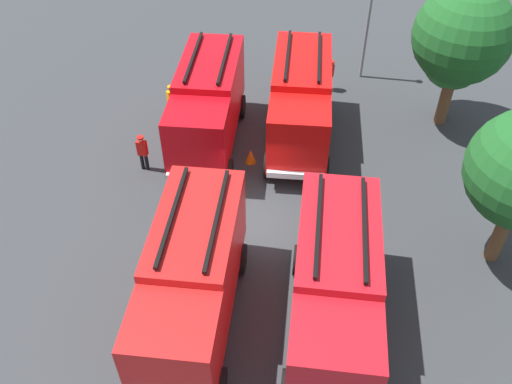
# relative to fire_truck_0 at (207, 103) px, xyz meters

# --- Properties ---
(ground_plane) EXTENTS (47.80, 47.80, 0.00)m
(ground_plane) POSITION_rel_fire_truck_0_xyz_m (4.98, 2.08, -2.15)
(ground_plane) COLOR #2D3033
(fire_truck_0) EXTENTS (7.42, 3.37, 3.88)m
(fire_truck_0) POSITION_rel_fire_truck_0_xyz_m (0.00, 0.00, 0.00)
(fire_truck_0) COLOR red
(fire_truck_0) RESTS_ON ground
(fire_truck_1) EXTENTS (7.44, 3.47, 3.88)m
(fire_truck_1) POSITION_rel_fire_truck_0_xyz_m (9.67, 0.03, 0.00)
(fire_truck_1) COLOR red
(fire_truck_1) RESTS_ON ground
(fire_truck_2) EXTENTS (7.42, 3.38, 3.88)m
(fire_truck_2) POSITION_rel_fire_truck_0_xyz_m (-0.11, 4.11, 0.00)
(fire_truck_2) COLOR red
(fire_truck_2) RESTS_ON ground
(fire_truck_3) EXTENTS (7.47, 3.54, 3.88)m
(fire_truck_3) POSITION_rel_fire_truck_0_xyz_m (10.08, 4.44, 0.00)
(fire_truck_3) COLOR red
(fire_truck_3) RESTS_ON ground
(firefighter_0) EXTENTS (0.45, 0.48, 1.74)m
(firefighter_0) POSITION_rel_fire_truck_0_xyz_m (-2.05, -1.90, -1.18)
(firefighter_0) COLOR black
(firefighter_0) RESTS_ON ground
(firefighter_1) EXTENTS (0.33, 0.46, 1.76)m
(firefighter_1) POSITION_rel_fire_truck_0_xyz_m (1.90, -2.75, -1.16)
(firefighter_1) COLOR black
(firefighter_1) RESTS_ON ground
(firefighter_2) EXTENTS (0.48, 0.39, 1.67)m
(firefighter_2) POSITION_rel_fire_truck_0_xyz_m (-4.42, 6.04, -1.22)
(firefighter_2) COLOR black
(firefighter_2) RESTS_ON ground
(tree_0) EXTENTS (2.90, 2.90, 4.49)m
(tree_0) POSITION_rel_fire_truck_0_xyz_m (-2.21, 11.33, 0.87)
(tree_0) COLOR brown
(tree_0) RESTS_ON ground
(tree_1) EXTENTS (4.35, 4.35, 6.74)m
(tree_1) POSITION_rel_fire_truck_0_xyz_m (-1.47, 11.10, 2.38)
(tree_1) COLOR brown
(tree_1) RESTS_ON ground
(traffic_cone_0) EXTENTS (0.46, 0.46, 0.66)m
(traffic_cone_0) POSITION_rel_fire_truck_0_xyz_m (4.36, 0.31, -1.82)
(traffic_cone_0) COLOR #F2600C
(traffic_cone_0) RESTS_ON ground
(traffic_cone_1) EXTENTS (0.52, 0.52, 0.75)m
(traffic_cone_1) POSITION_rel_fire_truck_0_xyz_m (8.65, -1.94, -1.78)
(traffic_cone_1) COLOR #F2600C
(traffic_cone_1) RESTS_ON ground
(traffic_cone_2) EXTENTS (0.48, 0.48, 0.68)m
(traffic_cone_2) POSITION_rel_fire_truck_0_xyz_m (1.49, 1.88, -1.81)
(traffic_cone_2) COLOR #F2600C
(traffic_cone_2) RESTS_ON ground
(lamppost) EXTENTS (0.36, 0.36, 6.82)m
(lamppost) POSITION_rel_fire_truck_0_xyz_m (-5.73, 7.88, 1.83)
(lamppost) COLOR slate
(lamppost) RESTS_ON ground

